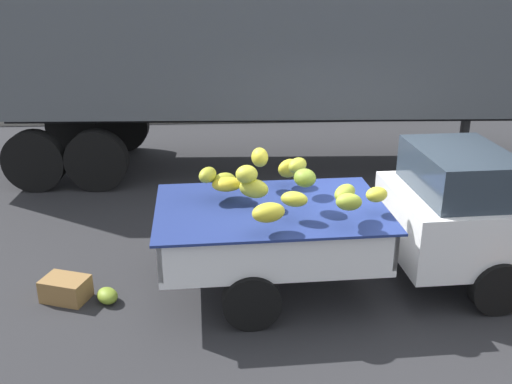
% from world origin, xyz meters
% --- Properties ---
extents(ground, '(220.00, 220.00, 0.00)m').
position_xyz_m(ground, '(0.00, 0.00, 0.00)').
color(ground, '#28282B').
extents(curb_strip, '(80.00, 0.80, 0.16)m').
position_xyz_m(curb_strip, '(0.00, 8.29, 0.08)').
color(curb_strip, gray).
rests_on(curb_strip, ground).
extents(pickup_truck, '(4.78, 1.96, 1.70)m').
position_xyz_m(pickup_truck, '(0.56, -0.16, 0.89)').
color(pickup_truck, white).
rests_on(pickup_truck, ground).
extents(semi_trailer, '(12.08, 3.01, 3.95)m').
position_xyz_m(semi_trailer, '(-0.44, 4.39, 2.54)').
color(semi_trailer, '#4C5156').
rests_on(semi_trailer, ground).
extents(fallen_banana_bunch_near_tailgate, '(0.36, 0.38, 0.17)m').
position_xyz_m(fallen_banana_bunch_near_tailgate, '(-3.20, -0.45, 0.08)').
color(fallen_banana_bunch_near_tailgate, olive).
rests_on(fallen_banana_bunch_near_tailgate, ground).
extents(produce_crate, '(0.61, 0.51, 0.27)m').
position_xyz_m(produce_crate, '(-3.70, -0.35, 0.14)').
color(produce_crate, olive).
rests_on(produce_crate, ground).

